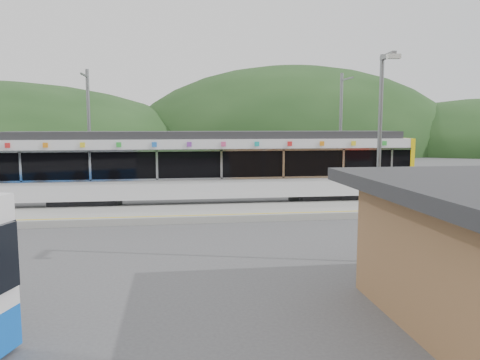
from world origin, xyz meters
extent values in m
plane|color=#4C4C4F|center=(0.00, 0.00, 0.00)|extent=(120.00, 120.00, 0.00)
ellipsoid|color=#1E3D19|center=(16.00, 54.00, 0.00)|extent=(52.00, 39.00, 26.00)
cube|color=#9E9E99|center=(0.00, 3.30, 0.15)|extent=(26.00, 3.20, 0.30)
cube|color=yellow|center=(0.00, 2.00, 0.30)|extent=(26.00, 0.10, 0.01)
cube|color=black|center=(-6.81, 6.00, 0.30)|extent=(3.20, 2.20, 0.56)
cube|color=black|center=(5.19, 6.00, 0.30)|extent=(3.20, 2.20, 0.56)
cube|color=silver|center=(-0.81, 6.00, 1.04)|extent=(20.00, 2.90, 0.92)
cube|color=black|center=(-0.81, 6.00, 2.23)|extent=(20.00, 2.96, 1.45)
cube|color=silver|center=(-0.81, 4.50, 1.55)|extent=(20.00, 0.05, 0.10)
cube|color=silver|center=(-0.81, 4.50, 2.90)|extent=(20.00, 0.05, 0.10)
cube|color=silver|center=(-0.81, 6.00, 3.17)|extent=(20.00, 2.90, 0.45)
cube|color=#2D2D30|center=(-0.81, 6.00, 3.58)|extent=(19.40, 2.50, 0.36)
cube|color=yellow|center=(9.31, 6.00, 1.90)|extent=(0.24, 2.92, 3.00)
cube|color=silver|center=(-9.31, 4.50, 2.23)|extent=(0.10, 0.05, 1.35)
cube|color=silver|center=(-6.31, 4.50, 2.23)|extent=(0.10, 0.05, 1.35)
cube|color=silver|center=(-3.31, 4.50, 2.23)|extent=(0.10, 0.05, 1.35)
cube|color=silver|center=(-0.31, 4.50, 2.23)|extent=(0.10, 0.05, 1.35)
cube|color=silver|center=(2.69, 4.50, 2.23)|extent=(0.10, 0.05, 1.35)
cube|color=silver|center=(5.69, 4.50, 2.23)|extent=(0.10, 0.05, 1.35)
cube|color=silver|center=(8.19, 4.50, 2.23)|extent=(0.10, 0.05, 1.35)
cube|color=red|center=(-9.81, 4.51, 3.18)|extent=(0.22, 0.04, 0.22)
cube|color=orange|center=(-8.21, 4.51, 3.18)|extent=(0.22, 0.04, 0.22)
cube|color=yellow|center=(-6.61, 4.51, 3.18)|extent=(0.22, 0.04, 0.22)
cube|color=green|center=(-5.01, 4.51, 3.18)|extent=(0.22, 0.04, 0.22)
cube|color=blue|center=(-3.41, 4.51, 3.18)|extent=(0.22, 0.04, 0.22)
cube|color=purple|center=(-1.81, 4.51, 3.18)|extent=(0.22, 0.04, 0.22)
cube|color=#E54C8C|center=(-0.21, 4.51, 3.18)|extent=(0.22, 0.04, 0.22)
cube|color=#19A5A5|center=(1.39, 4.51, 3.18)|extent=(0.22, 0.04, 0.22)
cube|color=red|center=(2.99, 4.51, 3.18)|extent=(0.22, 0.04, 0.22)
cube|color=orange|center=(4.59, 4.51, 3.18)|extent=(0.22, 0.04, 0.22)
cube|color=yellow|center=(6.19, 4.51, 3.18)|extent=(0.22, 0.04, 0.22)
cube|color=green|center=(7.79, 4.51, 3.18)|extent=(0.22, 0.04, 0.22)
cylinder|color=slate|center=(-7.00, 8.60, 3.50)|extent=(0.18, 0.18, 7.00)
cube|color=slate|center=(-7.00, 7.80, 6.60)|extent=(0.08, 1.80, 0.08)
cylinder|color=slate|center=(7.00, 8.60, 3.50)|extent=(0.18, 0.18, 7.00)
cube|color=slate|center=(7.00, 7.80, 6.60)|extent=(0.08, 1.80, 0.08)
cylinder|color=slate|center=(3.43, -4.45, 3.04)|extent=(0.12, 0.12, 6.08)
cube|color=slate|center=(3.43, -4.91, 5.98)|extent=(0.23, 1.02, 0.12)
cube|color=silver|center=(3.43, -5.37, 5.90)|extent=(0.37, 0.22, 0.12)
camera|label=1|loc=(-2.48, -17.39, 4.10)|focal=35.00mm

